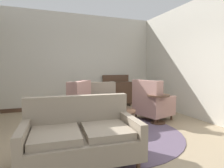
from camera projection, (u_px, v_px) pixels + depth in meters
ground at (117, 138)px, 3.66m from camera, size 9.03×9.03×0.00m
wall_back at (82, 61)px, 6.52m from camera, size 5.38×0.08×3.23m
wall_right at (188, 60)px, 5.35m from camera, size 0.08×4.51×3.23m
baseboard_back at (83, 105)px, 6.60m from camera, size 5.22×0.03×0.12m
area_rug at (112, 133)px, 3.94m from camera, size 2.94×2.94×0.01m
coffee_table at (116, 114)px, 4.12m from camera, size 0.86×0.86×0.45m
porcelain_vase at (113, 104)px, 4.14m from camera, size 0.18×0.18×0.35m
settee at (81, 136)px, 2.69m from camera, size 1.67×1.02×0.95m
armchair_foreground_right at (99, 102)px, 5.17m from camera, size 0.91×0.93×1.02m
armchair_beside_settee at (72, 108)px, 4.32m from camera, size 1.14×1.12×1.09m
armchair_back_corner at (151, 103)px, 4.95m from camera, size 1.02×1.03×1.07m
side_table at (158, 106)px, 4.61m from camera, size 0.56×0.56×0.73m
sideboard at (117, 92)px, 6.78m from camera, size 1.03×0.36×1.13m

